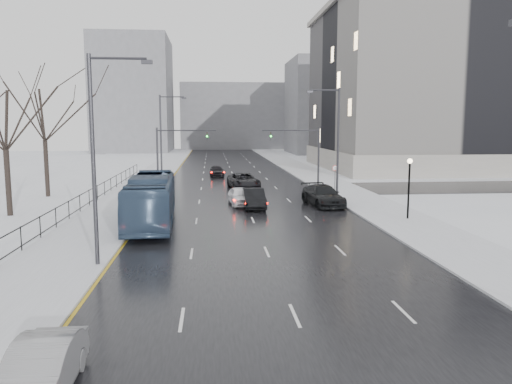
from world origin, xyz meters
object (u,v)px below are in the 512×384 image
object	(u,v)px
streetlight_r_mid	(336,138)
sedan_right_near	(254,198)
tree_park_e	(48,198)
sedan_left_near	(40,371)
tree_park_d	(10,217)
sedan_right_cross	(244,181)
streetlight_l_far	(163,135)
sedan_center_near	(240,196)
streetlight_l_near	(98,150)
bus	(151,200)
no_uturn_sign	(335,171)
sedan_right_far	(323,196)
lamppost_r_mid	(409,180)
mast_signal_right	(309,150)
mast_signal_left	(168,151)
sedan_center_far	(217,171)

from	to	relation	value
streetlight_r_mid	sedan_right_near	distance (m)	9.84
tree_park_e	sedan_left_near	xyz separation A→B (m)	(11.00, -35.74, 0.73)
tree_park_e	sedan_left_near	distance (m)	37.41
tree_park_d	sedan_right_cross	bearing A→B (deg)	38.46
streetlight_l_far	sedan_center_near	size ratio (longest dim) A/B	2.24
tree_park_e	sedan_center_near	distance (m)	18.78
streetlight_l_near	bus	bearing A→B (deg)	83.40
streetlight_l_far	no_uturn_sign	xyz separation A→B (m)	(17.37, -8.00, -3.32)
sedan_right_near	sedan_right_far	bearing A→B (deg)	6.42
sedan_right_far	sedan_center_near	bearing A→B (deg)	164.77
sedan_right_cross	sedan_center_near	bearing A→B (deg)	-103.17
lamppost_r_mid	sedan_right_far	xyz separation A→B (m)	(-4.60, 6.84, -2.05)
mast_signal_right	no_uturn_sign	world-z (taller)	mast_signal_right
lamppost_r_mid	sedan_right_near	xyz separation A→B (m)	(-10.50, 6.11, -2.11)
tree_park_d	sedan_right_far	world-z (taller)	tree_park_d
mast_signal_right	mast_signal_left	world-z (taller)	same
tree_park_d	sedan_right_near	xyz separation A→B (m)	(18.30, 2.11, 0.83)
sedan_right_near	sedan_right_cross	xyz separation A→B (m)	(0.00, 12.42, 0.04)
streetlight_l_near	tree_park_d	bearing A→B (deg)	124.53
tree_park_e	streetlight_l_near	world-z (taller)	streetlight_l_near
sedan_right_cross	sedan_right_far	size ratio (longest dim) A/B	1.02
streetlight_l_near	lamppost_r_mid	bearing A→B (deg)	27.55
streetlight_r_mid	streetlight_l_near	xyz separation A→B (m)	(-16.33, -20.00, 0.00)
tree_park_d	sedan_right_cross	xyz separation A→B (m)	(18.30, 14.53, 0.88)
streetlight_r_mid	sedan_right_cross	xyz separation A→B (m)	(-7.67, 8.53, -4.74)
tree_park_d	lamppost_r_mid	distance (m)	29.23
sedan_left_near	sedan_center_near	xyz separation A→B (m)	(6.70, 29.51, 0.07)
tree_park_d	sedan_center_far	size ratio (longest dim) A/B	2.87
streetlight_l_near	sedan_center_near	bearing A→B (deg)	66.65
streetlight_l_far	mast_signal_left	size ratio (longest dim) A/B	1.54
streetlight_l_far	sedan_center_far	size ratio (longest dim) A/B	2.30
mast_signal_left	sedan_center_far	xyz separation A→B (m)	(5.12, 13.41, -3.33)
mast_signal_right	sedan_right_near	world-z (taller)	mast_signal_right
mast_signal_right	mast_signal_left	bearing A→B (deg)	180.00
tree_park_e	no_uturn_sign	world-z (taller)	tree_park_e
streetlight_l_near	streetlight_l_far	world-z (taller)	same
lamppost_r_mid	mast_signal_left	size ratio (longest dim) A/B	0.66
tree_park_d	bus	bearing A→B (deg)	-19.90
bus	sedan_center_near	size ratio (longest dim) A/B	2.72
no_uturn_sign	tree_park_e	bearing A→B (deg)	180.00
sedan_left_near	bus	world-z (taller)	bus
no_uturn_sign	streetlight_r_mid	bearing A→B (deg)	-104.48
mast_signal_right	sedan_right_far	size ratio (longest dim) A/B	1.10
mast_signal_left	streetlight_l_far	bearing A→B (deg)	101.87
no_uturn_sign	sedan_right_cross	world-z (taller)	no_uturn_sign
bus	lamppost_r_mid	bearing A→B (deg)	-2.97
tree_park_e	no_uturn_sign	xyz separation A→B (m)	(27.40, 0.00, 2.30)
lamppost_r_mid	sedan_left_near	world-z (taller)	lamppost_r_mid
streetlight_l_far	mast_signal_right	size ratio (longest dim) A/B	1.54
bus	streetlight_r_mid	bearing A→B (deg)	30.47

